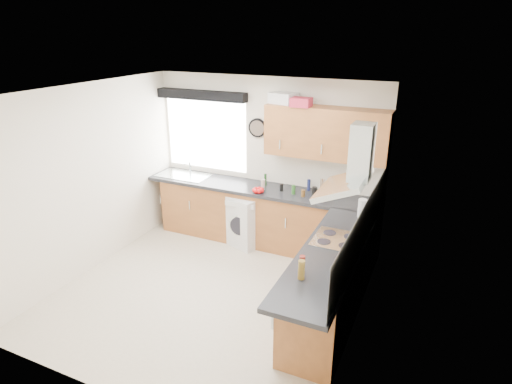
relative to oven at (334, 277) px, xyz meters
The scene contains 38 objects.
ground_plane 1.59m from the oven, 168.69° to the right, with size 3.60×3.60×0.00m, color beige.
ceiling 2.58m from the oven, 168.69° to the right, with size 3.60×3.60×0.02m, color white.
wall_back 2.28m from the oven, 135.00° to the left, with size 3.60×0.02×2.50m, color silver.
wall_front 2.71m from the oven, 125.54° to the right, with size 3.60×0.02×2.50m, color silver.
wall_left 3.41m from the oven, behind, with size 0.02×3.60×2.50m, color silver.
wall_right 0.93m from the oven, 45.00° to the right, with size 0.02×3.60×2.50m, color silver.
window 3.16m from the oven, 149.70° to the left, with size 1.40×0.02×1.10m, color silver.
window_blind 3.40m from the oven, 151.23° to the left, with size 1.50×0.18×0.14m, color black.
splashback 0.81m from the oven, ahead, with size 0.01×3.00×0.54m, color white.
base_cab_back 2.01m from the oven, 142.90° to the left, with size 3.00×0.58×0.86m, color brown.
base_cab_corner 1.20m from the oven, 90.00° to the left, with size 0.60×0.60×0.86m, color brown.
base_cab_right 0.15m from the oven, 86.19° to the right, with size 0.58×2.10×0.86m, color brown.
worktop_back 1.98m from the oven, 141.34° to the left, with size 3.60×0.62×0.05m, color black.
worktop_right 0.55m from the oven, 90.00° to the right, with size 0.62×2.42×0.05m, color black.
sink 3.12m from the oven, 157.02° to the left, with size 0.84×0.46×0.10m, color silver, non-canonical shape.
oven is the anchor object (origin of this frame).
hob_plate 0.49m from the oven, 90.00° to the left, with size 0.52×0.52×0.01m, color silver.
extractor_hood 1.35m from the oven, ahead, with size 0.52×0.78×0.66m, color silver, non-canonical shape.
upper_cabinets 1.99m from the oven, 112.54° to the left, with size 1.70×0.35×0.70m, color brown.
washing_machine 1.98m from the oven, 146.31° to the left, with size 0.54×0.52×0.79m, color silver.
wall_clock 2.56m from the oven, 138.42° to the left, with size 0.29×0.29×0.04m, color black.
casserole 2.56m from the oven, 131.28° to the left, with size 0.36×0.26×0.15m, color silver.
storage_box 2.34m from the oven, 126.08° to the left, with size 0.26×0.22×0.12m, color #A62236.
utensil_pot 1.28m from the oven, 115.01° to the left, with size 0.10×0.10×0.13m, color gray.
kitchen_roll 0.97m from the oven, 80.91° to the left, with size 0.11×0.11×0.24m, color silver.
tomato_cluster 1.81m from the oven, 144.80° to the left, with size 0.15×0.15×0.07m, color red, non-canonical shape.
jar_0 1.45m from the oven, 105.47° to the left, with size 0.07×0.07×0.22m, color #BCB3A1.
jar_1 1.73m from the oven, 133.49° to the left, with size 0.05×0.05×0.11m, color black.
jar_2 1.69m from the oven, 119.40° to the left, with size 0.05×0.05×0.17m, color #171E50.
jar_3 1.58m from the oven, 129.01° to the left, with size 0.05×0.05×0.13m, color #285B20.
jar_4 1.47m from the oven, 117.58° to the left, with size 0.06×0.06×0.14m, color #A29A8A.
jar_5 1.44m from the oven, 118.24° to the left, with size 0.07×0.07×0.14m, color black.
jar_6 1.33m from the oven, 111.36° to the left, with size 0.06×0.06×0.09m, color olive.
jar_7 1.89m from the oven, 140.86° to the left, with size 0.06×0.06×0.16m, color gray.
jar_8 2.02m from the oven, 137.82° to the left, with size 0.04×0.04×0.18m, color #174017.
jar_9 1.46m from the oven, 124.87° to the left, with size 0.06×0.06×0.10m, color brown.
bottle_0 1.00m from the oven, 100.53° to the right, with size 0.06×0.06×0.18m, color maroon.
bottle_1 1.09m from the oven, 97.34° to the right, with size 0.07×0.07×0.19m, color brown.
Camera 1 is at (2.43, -3.98, 3.14)m, focal length 30.00 mm.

